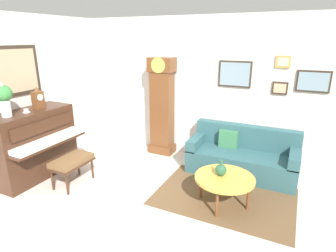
% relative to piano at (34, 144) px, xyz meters
% --- Properties ---
extents(ground_plane, '(6.40, 6.00, 0.10)m').
position_rel_piano_xyz_m(ground_plane, '(2.23, -0.23, -0.66)').
color(ground_plane, beige).
extents(wall_back, '(5.30, 0.13, 2.80)m').
position_rel_piano_xyz_m(wall_back, '(2.25, 2.17, 0.79)').
color(wall_back, silver).
rests_on(wall_back, ground_plane).
extents(area_rug, '(2.10, 1.50, 0.01)m').
position_rel_piano_xyz_m(area_rug, '(3.24, 0.77, -0.61)').
color(area_rug, brown).
rests_on(area_rug, ground_plane).
extents(piano, '(0.87, 1.44, 1.21)m').
position_rel_piano_xyz_m(piano, '(0.00, 0.00, 0.00)').
color(piano, '#3D2316').
rests_on(piano, ground_plane).
extents(piano_bench, '(0.42, 0.70, 0.48)m').
position_rel_piano_xyz_m(piano_bench, '(0.82, 0.04, -0.20)').
color(piano_bench, '#3D2316').
rests_on(piano_bench, ground_plane).
extents(grandfather_clock, '(0.52, 0.34, 2.03)m').
position_rel_piano_xyz_m(grandfather_clock, '(1.56, 1.92, 0.36)').
color(grandfather_clock, brown).
rests_on(grandfather_clock, ground_plane).
extents(couch, '(1.90, 0.80, 0.84)m').
position_rel_piano_xyz_m(couch, '(3.31, 1.72, -0.30)').
color(couch, '#2D565B').
rests_on(couch, ground_plane).
extents(coffee_table, '(0.88, 0.88, 0.44)m').
position_rel_piano_xyz_m(coffee_table, '(3.27, 0.57, -0.20)').
color(coffee_table, gold).
rests_on(coffee_table, ground_plane).
extents(mantel_clock, '(0.13, 0.18, 0.38)m').
position_rel_piano_xyz_m(mantel_clock, '(0.00, 0.22, 0.77)').
color(mantel_clock, brown).
rests_on(mantel_clock, piano).
extents(flower_vase, '(0.26, 0.26, 0.58)m').
position_rel_piano_xyz_m(flower_vase, '(0.00, -0.39, 0.91)').
color(flower_vase, silver).
rests_on(flower_vase, piano).
extents(teacup, '(0.12, 0.12, 0.06)m').
position_rel_piano_xyz_m(teacup, '(0.05, -0.08, 0.62)').
color(teacup, white).
rests_on(teacup, piano).
extents(green_jug, '(0.17, 0.17, 0.24)m').
position_rel_piano_xyz_m(green_jug, '(3.20, 0.60, -0.08)').
color(green_jug, '#234C33').
rests_on(green_jug, coffee_table).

